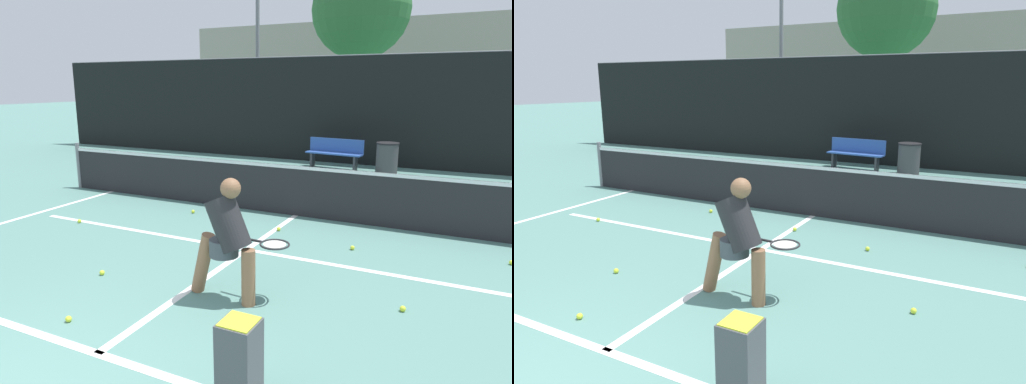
% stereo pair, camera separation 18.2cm
% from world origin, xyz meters
% --- Properties ---
extents(court_baseline_near, '(11.00, 0.10, 0.01)m').
position_xyz_m(court_baseline_near, '(0.00, 1.14, 0.00)').
color(court_baseline_near, white).
rests_on(court_baseline_near, ground).
extents(court_service_line, '(8.25, 0.10, 0.01)m').
position_xyz_m(court_service_line, '(0.00, 4.14, 0.00)').
color(court_service_line, white).
rests_on(court_service_line, ground).
extents(court_center_mark, '(0.10, 5.03, 0.01)m').
position_xyz_m(court_center_mark, '(0.00, 3.65, 0.00)').
color(court_center_mark, white).
rests_on(court_center_mark, ground).
extents(court_sideline_left, '(0.10, 6.03, 0.01)m').
position_xyz_m(court_sideline_left, '(-4.51, 3.65, 0.00)').
color(court_sideline_left, white).
rests_on(court_sideline_left, ground).
extents(net, '(11.09, 0.09, 1.07)m').
position_xyz_m(net, '(0.00, 6.16, 0.51)').
color(net, slate).
rests_on(net, ground).
extents(fence_back, '(24.00, 0.06, 3.26)m').
position_xyz_m(fence_back, '(0.00, 12.28, 1.63)').
color(fence_back, black).
rests_on(fence_back, ground).
extents(player_practicing, '(1.18, 0.59, 1.43)m').
position_xyz_m(player_practicing, '(0.54, 2.63, 0.76)').
color(player_practicing, '#8C6042').
rests_on(player_practicing, ground).
extents(tennis_ball_scattered_0, '(0.07, 0.07, 0.07)m').
position_xyz_m(tennis_ball_scattered_0, '(-1.82, 5.45, 0.03)').
color(tennis_ball_scattered_0, '#D1E033').
rests_on(tennis_ball_scattered_0, ground).
extents(tennis_ball_scattered_1, '(0.07, 0.07, 0.07)m').
position_xyz_m(tennis_ball_scattered_1, '(-1.26, 2.50, 0.03)').
color(tennis_ball_scattered_1, '#D1E033').
rests_on(tennis_ball_scattered_1, ground).
extents(tennis_ball_scattered_2, '(0.07, 0.07, 0.07)m').
position_xyz_m(tennis_ball_scattered_2, '(-0.69, 1.44, 0.03)').
color(tennis_ball_scattered_2, '#D1E033').
rests_on(tennis_ball_scattered_2, ground).
extents(tennis_ball_scattered_4, '(0.07, 0.07, 0.07)m').
position_xyz_m(tennis_ball_scattered_4, '(0.08, 5.18, 0.03)').
color(tennis_ball_scattered_4, '#D1E033').
rests_on(tennis_ball_scattered_4, ground).
extents(tennis_ball_scattered_5, '(0.07, 0.07, 0.07)m').
position_xyz_m(tennis_ball_scattered_5, '(1.42, 4.83, 0.03)').
color(tennis_ball_scattered_5, '#D1E033').
rests_on(tennis_ball_scattered_5, ground).
extents(tennis_ball_scattered_7, '(0.07, 0.07, 0.07)m').
position_xyz_m(tennis_ball_scattered_7, '(2.39, 3.19, 0.03)').
color(tennis_ball_scattered_7, '#D1E033').
rests_on(tennis_ball_scattered_7, ground).
extents(tennis_ball_scattered_8, '(0.07, 0.07, 0.07)m').
position_xyz_m(tennis_ball_scattered_8, '(-3.29, 4.04, 0.03)').
color(tennis_ball_scattered_8, '#D1E033').
rests_on(tennis_ball_scattered_8, ground).
extents(ball_hopper, '(0.28, 0.28, 0.71)m').
position_xyz_m(ball_hopper, '(1.49, 1.11, 0.37)').
color(ball_hopper, '#4C4C51').
rests_on(ball_hopper, ground).
extents(courtside_bench, '(1.70, 0.56, 0.86)m').
position_xyz_m(courtside_bench, '(-0.79, 11.34, 0.47)').
color(courtside_bench, '#2D519E').
rests_on(courtside_bench, ground).
extents(trash_bin, '(0.61, 0.61, 0.85)m').
position_xyz_m(trash_bin, '(0.75, 11.17, 0.43)').
color(trash_bin, '#3F3F42').
rests_on(trash_bin, ground).
extents(floodlight_mast, '(1.10, 0.24, 8.02)m').
position_xyz_m(floodlight_mast, '(-5.45, 15.81, 5.14)').
color(floodlight_mast, slate).
rests_on(floodlight_mast, ground).
extents(tree_west, '(4.73, 4.73, 8.31)m').
position_xyz_m(tree_west, '(-2.73, 21.59, 5.94)').
color(tree_west, brown).
rests_on(tree_west, ground).
extents(building_far, '(36.00, 2.40, 6.74)m').
position_xyz_m(building_far, '(0.00, 32.26, 3.37)').
color(building_far, gray).
rests_on(building_far, ground).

